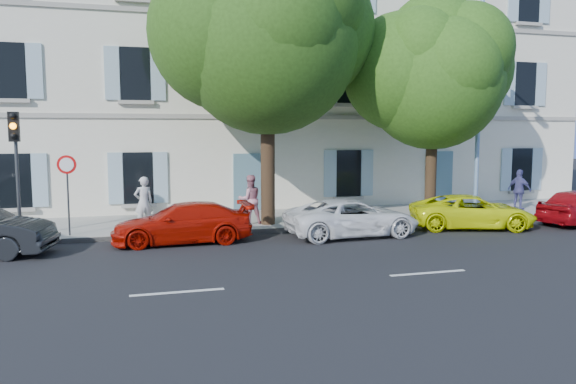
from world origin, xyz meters
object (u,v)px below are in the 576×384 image
object	(u,v)px
road_sign	(67,178)
traffic_light	(15,147)
tree_left	(267,43)
pedestrian_a	(144,202)
pedestrian_c	(519,190)
street_lamp	(482,91)
car_white_coupe	(352,218)
pedestrian_b	(250,199)
car_yellow_supercar	(472,212)
tree_right	(433,80)
car_red_coupe	(182,223)

from	to	relation	value
road_sign	traffic_light	bearing A→B (deg)	175.86
tree_left	road_sign	size ratio (longest dim) A/B	3.84
tree_left	road_sign	world-z (taller)	tree_left
pedestrian_a	pedestrian_c	distance (m)	15.08
street_lamp	pedestrian_c	world-z (taller)	street_lamp
tree_left	traffic_light	world-z (taller)	tree_left
car_white_coupe	street_lamp	size ratio (longest dim) A/B	0.53
pedestrian_b	street_lamp	bearing A→B (deg)	169.93
road_sign	pedestrian_b	size ratio (longest dim) A/B	1.46
road_sign	pedestrian_c	world-z (taller)	road_sign
car_yellow_supercar	road_sign	xyz separation A→B (m)	(-13.47, 1.58, 1.38)
tree_left	road_sign	xyz separation A→B (m)	(-6.55, -0.42, -4.43)
car_yellow_supercar	street_lamp	world-z (taller)	street_lamp
car_white_coupe	pedestrian_c	bearing A→B (deg)	-74.38
traffic_light	pedestrian_a	distance (m)	4.28
tree_left	tree_right	xyz separation A→B (m)	(6.44, 0.05, -1.09)
car_white_coupe	car_yellow_supercar	size ratio (longest dim) A/B	1.03
tree_left	pedestrian_a	size ratio (longest dim) A/B	5.56
road_sign	pedestrian_a	distance (m)	2.62
car_red_coupe	pedestrian_c	bearing A→B (deg)	99.57
tree_left	pedestrian_b	xyz separation A→B (m)	(-0.60, 0.22, -5.39)
car_yellow_supercar	car_white_coupe	bearing A→B (deg)	109.45
road_sign	car_yellow_supercar	bearing A→B (deg)	-6.69
pedestrian_b	pedestrian_c	distance (m)	11.45
pedestrian_c	car_white_coupe	bearing A→B (deg)	84.16
car_red_coupe	pedestrian_b	xyz separation A→B (m)	(2.55, 2.03, 0.40)
car_white_coupe	pedestrian_a	xyz separation A→B (m)	(-6.53, 2.62, 0.41)
traffic_light	pedestrian_c	world-z (taller)	traffic_light
car_red_coupe	street_lamp	bearing A→B (deg)	96.25
car_white_coupe	traffic_light	world-z (taller)	traffic_light
traffic_light	street_lamp	distance (m)	16.24
pedestrian_c	street_lamp	bearing A→B (deg)	88.64
tree_left	traffic_light	distance (m)	8.72
tree_right	traffic_light	xyz separation A→B (m)	(-14.44, -0.36, -2.37)
tree_left	road_sign	bearing A→B (deg)	-176.37
road_sign	street_lamp	xyz separation A→B (m)	(14.66, -0.18, 2.93)
traffic_light	pedestrian_c	xyz separation A→B (m)	(18.85, 0.84, -1.95)
traffic_light	road_sign	world-z (taller)	traffic_light
street_lamp	pedestrian_a	xyz separation A→B (m)	(-12.35, 0.98, -3.88)
car_white_coupe	traffic_light	distance (m)	10.72
car_white_coupe	car_red_coupe	bearing A→B (deg)	83.36
tree_left	pedestrian_b	world-z (taller)	tree_left
car_white_coupe	tree_right	xyz separation A→B (m)	(4.15, 2.27, 4.70)
car_red_coupe	pedestrian_c	world-z (taller)	pedestrian_c
car_yellow_supercar	street_lamp	distance (m)	4.68
car_red_coupe	pedestrian_a	bearing A→B (deg)	-153.59
traffic_light	tree_right	bearing A→B (deg)	1.42
tree_left	tree_right	size ratio (longest dim) A/B	1.21
street_lamp	pedestrian_c	bearing A→B (deg)	22.31
car_red_coupe	pedestrian_c	distance (m)	14.19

